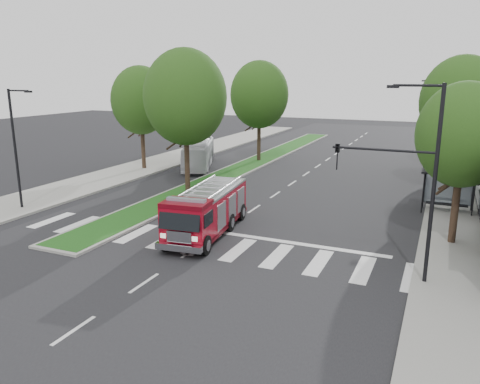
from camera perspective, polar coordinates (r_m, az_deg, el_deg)
The scene contains 16 objects.
ground at distance 26.31m, azimuth -1.54°, elevation -4.29°, with size 140.00×140.00×0.00m, color black.
sidewalk_right at distance 33.64m, azimuth 26.04°, elevation -1.54°, with size 5.00×80.00×0.15m, color gray.
sidewalk_left at distance 41.99m, azimuth -13.72°, elevation 2.35°, with size 5.00×80.00×0.15m, color gray.
median at distance 44.64m, azimuth 1.35°, elevation 3.43°, with size 3.00×50.00×0.15m.
bus_shelter at distance 31.35m, azimuth 24.15°, elevation 1.32°, with size 3.20×1.60×2.61m.
tree_right_near at distance 24.74m, azimuth 25.59°, elevation 6.26°, with size 4.40×4.40×8.05m.
tree_right_mid at distance 36.63m, azimuth 25.36°, elevation 9.91°, with size 5.60×5.60×9.72m.
tree_right_far at distance 46.65m, azimuth 25.07°, elevation 9.73°, with size 5.00×5.00×8.73m.
tree_median_near at distance 33.14m, azimuth -6.69°, elevation 11.40°, with size 5.80×5.80×10.16m.
tree_median_far at distance 45.77m, azimuth 2.37°, elevation 11.76°, with size 5.60×5.60×9.72m.
tree_left_mid at distance 42.55m, azimuth -12.00°, elevation 10.87°, with size 5.20×5.20×9.16m.
streetlight_right_near at distance 19.44m, azimuth 20.12°, elevation 2.51°, with size 4.08×0.22×8.00m.
streetlight_left_near at distance 31.93m, azimuth -25.62°, elevation 5.32°, with size 1.90×0.20×7.50m.
streetlight_right_far at distance 42.75m, azimuth 23.40°, elevation 7.78°, with size 2.11×0.20×8.00m.
fire_engine at distance 24.94m, azimuth -4.04°, elevation -2.31°, with size 3.14×7.83×2.64m.
city_bus at distance 43.51m, azimuth -5.05°, elevation 4.68°, with size 2.12×9.05×2.52m, color silver.
Camera 1 is at (10.71, -22.58, 8.25)m, focal length 35.00 mm.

